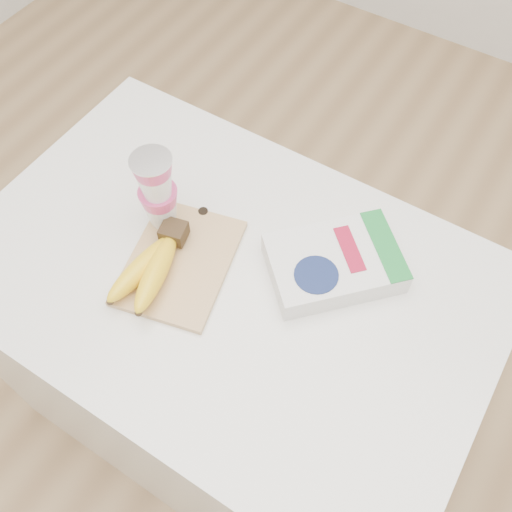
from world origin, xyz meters
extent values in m
plane|color=tan|center=(0.00, 0.00, 0.00)|extent=(4.00, 4.00, 0.00)
cube|color=white|center=(0.00, 0.00, 0.39)|extent=(1.03, 0.69, 0.77)
cube|color=tan|center=(-0.09, -0.03, 0.78)|extent=(0.24, 0.29, 0.01)
cube|color=#382816|center=(-0.12, 0.01, 0.81)|extent=(0.06, 0.05, 0.03)
ellipsoid|color=yellow|center=(-0.13, -0.09, 0.81)|extent=(0.05, 0.19, 0.06)
sphere|color=#382816|center=(-0.13, -0.18, 0.81)|extent=(0.01, 0.01, 0.01)
ellipsoid|color=yellow|center=(-0.10, -0.08, 0.81)|extent=(0.09, 0.19, 0.06)
sphere|color=#382816|center=(-0.07, -0.17, 0.81)|extent=(0.01, 0.01, 0.01)
cylinder|color=silver|center=(-0.17, 0.03, 0.97)|extent=(0.08, 0.08, 0.00)
cube|color=white|center=(0.17, 0.11, 0.80)|extent=(0.28, 0.29, 0.05)
cube|color=#1C8034|center=(0.24, 0.19, 0.83)|extent=(0.15, 0.14, 0.00)
cylinder|color=#14214D|center=(0.16, 0.06, 0.83)|extent=(0.12, 0.12, 0.00)
cube|color=#A2122F|center=(0.18, 0.14, 0.83)|extent=(0.10, 0.09, 0.00)
camera|label=1|loc=(0.35, -0.45, 1.71)|focal=40.00mm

